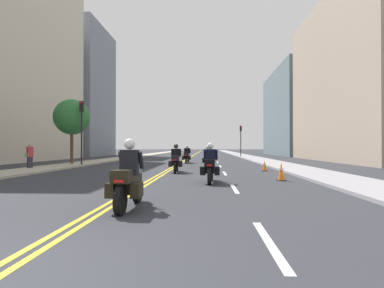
{
  "coord_description": "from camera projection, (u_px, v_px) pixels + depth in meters",
  "views": [
    {
      "loc": [
        2.46,
        -2.65,
        1.46
      ],
      "look_at": [
        1.37,
        18.14,
        1.66
      ],
      "focal_mm": 28.14,
      "sensor_mm": 36.0,
      "label": 1
    }
  ],
  "objects": [
    {
      "name": "motorcycle_2",
      "position": [
        176.0,
        161.0,
        17.14
      ],
      "size": [
        0.78,
        2.25,
        1.63
      ],
      "rotation": [
        0.0,
        0.0,
        0.04
      ],
      "color": "black",
      "rests_on": "ground"
    },
    {
      "name": "motorcycle_3",
      "position": [
        208.0,
        158.0,
        21.7
      ],
      "size": [
        0.76,
        2.25,
        1.57
      ],
      "rotation": [
        0.0,
        0.0,
        -0.01
      ],
      "color": "black",
      "rests_on": "ground"
    },
    {
      "name": "lane_dashes_white",
      "position": [
        217.0,
        161.0,
        31.54
      ],
      "size": [
        0.14,
        56.4,
        0.01
      ],
      "color": "silver",
      "rests_on": "ground"
    },
    {
      "name": "centreline_yellow_inner",
      "position": [
        192.0,
        156.0,
        50.7
      ],
      "size": [
        0.12,
        132.0,
        0.01
      ],
      "primitive_type": "cube",
      "color": "yellow",
      "rests_on": "ground"
    },
    {
      "name": "building_right_1",
      "position": [
        362.0,
        79.0,
        30.76
      ],
      "size": [
        8.13,
        21.13,
        16.92
      ],
      "color": "tan",
      "rests_on": "ground"
    },
    {
      "name": "building_left_1",
      "position": [
        4.0,
        55.0,
        31.58
      ],
      "size": [
        9.49,
        18.13,
        22.34
      ],
      "color": "beige",
      "rests_on": "ground"
    },
    {
      "name": "motorcycle_0",
      "position": [
        129.0,
        181.0,
        7.03
      ],
      "size": [
        0.77,
        2.12,
        1.66
      ],
      "rotation": [
        0.0,
        0.0,
        -0.01
      ],
      "color": "black",
      "rests_on": "ground"
    },
    {
      "name": "street_tree_0",
      "position": [
        72.0,
        117.0,
        24.19
      ],
      "size": [
        2.84,
        2.84,
        5.29
      ],
      "color": "#513522",
      "rests_on": "ground"
    },
    {
      "name": "traffic_light_far",
      "position": [
        241.0,
        135.0,
        42.97
      ],
      "size": [
        0.28,
        0.38,
        4.5
      ],
      "color": "black",
      "rests_on": "ground"
    },
    {
      "name": "building_left_2",
      "position": [
        82.0,
        92.0,
        48.83
      ],
      "size": [
        7.62,
        12.08,
        20.73
      ],
      "color": "slate",
      "rests_on": "ground"
    },
    {
      "name": "traffic_cone_1",
      "position": [
        265.0,
        166.0,
        18.17
      ],
      "size": [
        0.32,
        0.32,
        0.64
      ],
      "color": "black",
      "rests_on": "ground"
    },
    {
      "name": "centreline_yellow_outer",
      "position": [
        194.0,
        156.0,
        50.69
      ],
      "size": [
        0.12,
        132.0,
        0.01
      ],
      "primitive_type": "cube",
      "color": "yellow",
      "rests_on": "ground"
    },
    {
      "name": "motorcycle_4",
      "position": [
        187.0,
        156.0,
        26.92
      ],
      "size": [
        0.78,
        2.23,
        1.62
      ],
      "rotation": [
        0.0,
        0.0,
        -0.06
      ],
      "color": "black",
      "rests_on": "ground"
    },
    {
      "name": "pedestrian_0",
      "position": [
        30.0,
        156.0,
        19.3
      ],
      "size": [
        0.39,
        0.49,
        1.71
      ],
      "rotation": [
        0.0,
        0.0,
        4.17
      ],
      "color": "#2A2636",
      "rests_on": "ground"
    },
    {
      "name": "motorcycle_1",
      "position": [
        210.0,
        167.0,
        12.18
      ],
      "size": [
        0.78,
        2.19,
        1.64
      ],
      "rotation": [
        0.0,
        0.0,
        -0.06
      ],
      "color": "black",
      "rests_on": "ground"
    },
    {
      "name": "ground_plane",
      "position": [
        193.0,
        156.0,
        50.69
      ],
      "size": [
        264.0,
        264.0,
        0.0
      ],
      "primitive_type": "plane",
      "color": "#2D2F34"
    },
    {
      "name": "traffic_light_near",
      "position": [
        82.0,
        121.0,
        22.99
      ],
      "size": [
        0.28,
        0.38,
        4.97
      ],
      "color": "black",
      "rests_on": "ground"
    },
    {
      "name": "traffic_cone_0",
      "position": [
        281.0,
        172.0,
        12.99
      ],
      "size": [
        0.36,
        0.36,
        0.79
      ],
      "color": "black",
      "rests_on": "ground"
    },
    {
      "name": "building_right_2",
      "position": [
        299.0,
        113.0,
        53.19
      ],
      "size": [
        8.82,
        20.38,
        14.93
      ],
      "color": "slate",
      "rests_on": "ground"
    },
    {
      "name": "sidewalk_left",
      "position": [
        145.0,
        155.0,
        51.12
      ],
      "size": [
        2.72,
        144.0,
        0.12
      ],
      "primitive_type": "cube",
      "color": "#AAA390",
      "rests_on": "ground"
    },
    {
      "name": "sidewalk_right",
      "position": [
        242.0,
        155.0,
        50.27
      ],
      "size": [
        2.72,
        144.0,
        0.12
      ],
      "primitive_type": "cube",
      "color": "gray",
      "rests_on": "ground"
    }
  ]
}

